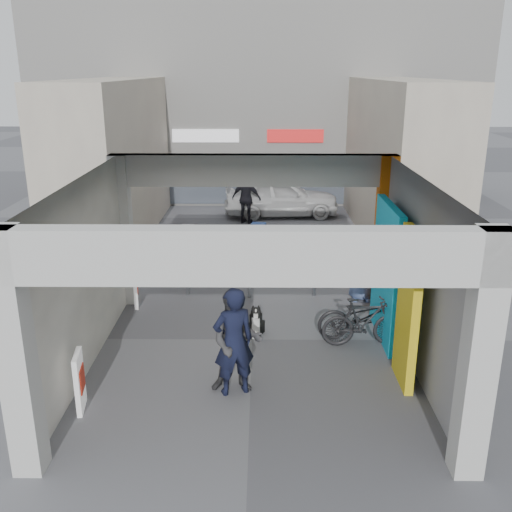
{
  "coord_description": "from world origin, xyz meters",
  "views": [
    {
      "loc": [
        0.18,
        -10.59,
        5.31
      ],
      "look_at": [
        0.07,
        1.0,
        1.48
      ],
      "focal_mm": 40.0,
      "sensor_mm": 36.0,
      "label": 1
    }
  ],
  "objects_px": {
    "border_collie": "(256,323)",
    "man_crates": "(246,198)",
    "man_back_turned": "(237,342)",
    "produce_stand": "(183,246)",
    "white_van": "(281,197)",
    "cafe_set": "(193,247)",
    "bicycle_front": "(365,316)",
    "bicycle_rear": "(364,322)",
    "man_with_dog": "(234,342)",
    "man_elderly": "(363,268)"
  },
  "relations": [
    {
      "from": "border_collie",
      "to": "man_crates",
      "type": "distance_m",
      "value": 9.13
    },
    {
      "from": "man_back_turned",
      "to": "man_crates",
      "type": "height_order",
      "value": "man_back_turned"
    },
    {
      "from": "produce_stand",
      "to": "white_van",
      "type": "height_order",
      "value": "white_van"
    },
    {
      "from": "cafe_set",
      "to": "bicycle_front",
      "type": "distance_m",
      "value": 6.76
    },
    {
      "from": "bicycle_rear",
      "to": "man_crates",
      "type": "bearing_deg",
      "value": 11.19
    },
    {
      "from": "white_van",
      "to": "man_crates",
      "type": "bearing_deg",
      "value": 126.66
    },
    {
      "from": "bicycle_front",
      "to": "white_van",
      "type": "distance_m",
      "value": 10.37
    },
    {
      "from": "white_van",
      "to": "man_back_turned",
      "type": "bearing_deg",
      "value": 170.75
    },
    {
      "from": "produce_stand",
      "to": "man_crates",
      "type": "relative_size",
      "value": 0.68
    },
    {
      "from": "produce_stand",
      "to": "border_collie",
      "type": "bearing_deg",
      "value": -73.74
    },
    {
      "from": "border_collie",
      "to": "bicycle_rear",
      "type": "height_order",
      "value": "bicycle_rear"
    },
    {
      "from": "bicycle_front",
      "to": "bicycle_rear",
      "type": "relative_size",
      "value": 1.13
    },
    {
      "from": "man_with_dog",
      "to": "man_elderly",
      "type": "xyz_separation_m",
      "value": [
        2.88,
        4.18,
        -0.16
      ]
    },
    {
      "from": "bicycle_front",
      "to": "bicycle_rear",
      "type": "xyz_separation_m",
      "value": [
        -0.06,
        -0.31,
        0.0
      ]
    },
    {
      "from": "bicycle_rear",
      "to": "white_van",
      "type": "distance_m",
      "value": 10.67
    },
    {
      "from": "man_elderly",
      "to": "bicycle_front",
      "type": "height_order",
      "value": "man_elderly"
    },
    {
      "from": "cafe_set",
      "to": "man_with_dog",
      "type": "relative_size",
      "value": 0.74
    },
    {
      "from": "border_collie",
      "to": "man_back_turned",
      "type": "relative_size",
      "value": 0.39
    },
    {
      "from": "produce_stand",
      "to": "man_back_turned",
      "type": "xyz_separation_m",
      "value": [
        1.9,
        -7.3,
        0.6
      ]
    },
    {
      "from": "man_with_dog",
      "to": "man_back_turned",
      "type": "relative_size",
      "value": 1.05
    },
    {
      "from": "cafe_set",
      "to": "man_elderly",
      "type": "xyz_separation_m",
      "value": [
        4.44,
        -3.25,
        0.5
      ]
    },
    {
      "from": "border_collie",
      "to": "man_elderly",
      "type": "bearing_deg",
      "value": 60.33
    },
    {
      "from": "man_back_turned",
      "to": "man_crates",
      "type": "relative_size",
      "value": 1.01
    },
    {
      "from": "man_elderly",
      "to": "man_crates",
      "type": "distance_m",
      "value": 7.69
    },
    {
      "from": "man_with_dog",
      "to": "man_back_turned",
      "type": "xyz_separation_m",
      "value": [
        0.05,
        0.08,
        -0.04
      ]
    },
    {
      "from": "produce_stand",
      "to": "bicycle_rear",
      "type": "distance_m",
      "value": 7.1
    },
    {
      "from": "cafe_set",
      "to": "man_with_dog",
      "type": "bearing_deg",
      "value": -78.08
    },
    {
      "from": "man_back_turned",
      "to": "bicycle_front",
      "type": "xyz_separation_m",
      "value": [
        2.53,
        2.0,
        -0.41
      ]
    },
    {
      "from": "man_elderly",
      "to": "bicycle_rear",
      "type": "xyz_separation_m",
      "value": [
        -0.36,
        -2.4,
        -0.3
      ]
    },
    {
      "from": "man_elderly",
      "to": "man_with_dog",
      "type": "bearing_deg",
      "value": -119.62
    },
    {
      "from": "produce_stand",
      "to": "bicycle_front",
      "type": "bearing_deg",
      "value": -56.76
    },
    {
      "from": "white_van",
      "to": "produce_stand",
      "type": "bearing_deg",
      "value": 144.62
    },
    {
      "from": "man_elderly",
      "to": "produce_stand",
      "type": "bearing_deg",
      "value": 150.77
    },
    {
      "from": "border_collie",
      "to": "man_back_turned",
      "type": "xyz_separation_m",
      "value": [
        -0.3,
        -2.09,
        0.64
      ]
    },
    {
      "from": "border_collie",
      "to": "bicycle_rear",
      "type": "bearing_deg",
      "value": 11.61
    },
    {
      "from": "cafe_set",
      "to": "border_collie",
      "type": "distance_m",
      "value": 5.59
    },
    {
      "from": "produce_stand",
      "to": "man_elderly",
      "type": "xyz_separation_m",
      "value": [
        4.73,
        -3.21,
        0.48
      ]
    },
    {
      "from": "man_with_dog",
      "to": "bicycle_front",
      "type": "distance_m",
      "value": 3.35
    },
    {
      "from": "bicycle_rear",
      "to": "produce_stand",
      "type": "bearing_deg",
      "value": 33.88
    },
    {
      "from": "border_collie",
      "to": "bicycle_rear",
      "type": "distance_m",
      "value": 2.21
    },
    {
      "from": "man_elderly",
      "to": "bicycle_rear",
      "type": "distance_m",
      "value": 2.44
    },
    {
      "from": "man_elderly",
      "to": "man_back_turned",
      "type": "bearing_deg",
      "value": -119.72
    },
    {
      "from": "man_with_dog",
      "to": "white_van",
      "type": "distance_m",
      "value": 12.43
    },
    {
      "from": "man_back_turned",
      "to": "white_van",
      "type": "height_order",
      "value": "man_back_turned"
    },
    {
      "from": "man_back_turned",
      "to": "bicycle_rear",
      "type": "xyz_separation_m",
      "value": [
        2.47,
        1.7,
        -0.41
      ]
    },
    {
      "from": "white_van",
      "to": "cafe_set",
      "type": "bearing_deg",
      "value": 146.82
    },
    {
      "from": "man_elderly",
      "to": "bicycle_front",
      "type": "bearing_deg",
      "value": -93.23
    },
    {
      "from": "bicycle_front",
      "to": "man_crates",
      "type": "bearing_deg",
      "value": 12.08
    },
    {
      "from": "bicycle_front",
      "to": "cafe_set",
      "type": "bearing_deg",
      "value": 33.83
    },
    {
      "from": "cafe_set",
      "to": "border_collie",
      "type": "relative_size",
      "value": 1.99
    }
  ]
}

